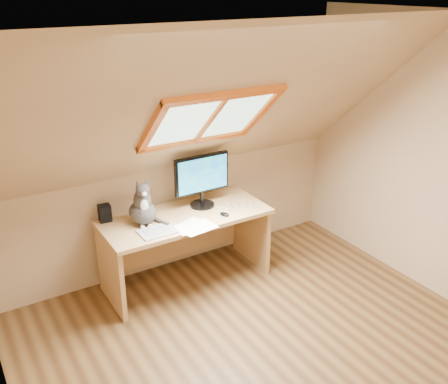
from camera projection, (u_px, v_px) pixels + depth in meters
ground at (283, 367)px, 3.63m from camera, size 3.50×3.50×0.00m
room_shell at (304, 191)px, 3.00m from camera, size 3.52×3.52×2.41m
desk at (182, 233)px, 4.55m from camera, size 1.50×0.65×0.68m
monitor at (202, 177)px, 4.48m from camera, size 0.53×0.22×0.49m
cat at (143, 207)px, 4.20m from camera, size 0.27×0.31×0.42m
desk_speaker at (105, 213)px, 4.28m from camera, size 0.11×0.11×0.15m
graphics_tablet at (157, 231)px, 4.11m from camera, size 0.30×0.22×0.01m
mouse at (225, 214)px, 4.39m from camera, size 0.09×0.11×0.03m
papers at (189, 229)px, 4.16m from camera, size 0.35×0.30×0.01m
cables at (235, 208)px, 4.54m from camera, size 0.51×0.26×0.01m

